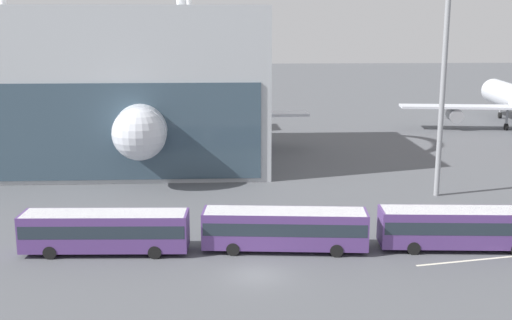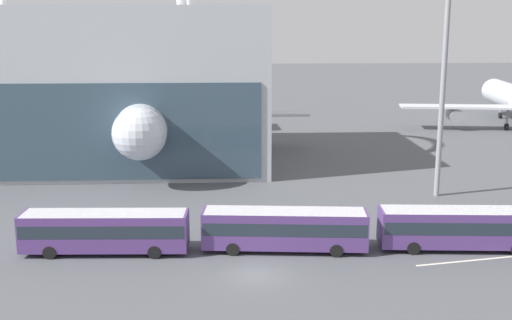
# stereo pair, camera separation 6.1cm
# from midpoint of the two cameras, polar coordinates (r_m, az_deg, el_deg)

# --- Properties ---
(ground_plane) EXTENTS (440.00, 440.00, 0.00)m
(ground_plane) POSITION_cam_midpoint_polar(r_m,az_deg,el_deg) (45.29, 0.07, -10.16)
(ground_plane) COLOR #515459
(airliner_at_gate_far) EXTENTS (42.14, 41.42, 16.34)m
(airliner_at_gate_far) POSITION_cam_midpoint_polar(r_m,az_deg,el_deg) (85.03, -9.34, 4.47)
(airliner_at_gate_far) COLOR silver
(airliner_at_gate_far) RESTS_ON ground_plane
(shuttle_bus_0) EXTENTS (12.62, 3.30, 3.16)m
(shuttle_bus_0) POSITION_cam_midpoint_polar(r_m,az_deg,el_deg) (50.01, -13.24, -6.02)
(shuttle_bus_0) COLOR #56387A
(shuttle_bus_0) RESTS_ON ground_plane
(shuttle_bus_1) EXTENTS (12.71, 3.89, 3.16)m
(shuttle_bus_1) POSITION_cam_midpoint_polar(r_m,az_deg,el_deg) (49.23, 2.59, -5.98)
(shuttle_bus_1) COLOR #56387A
(shuttle_bus_1) RESTS_ON ground_plane
(shuttle_bus_2) EXTENTS (12.68, 3.68, 3.16)m
(shuttle_bus_2) POSITION_cam_midpoint_polar(r_m,az_deg,el_deg) (51.92, 17.83, -5.61)
(shuttle_bus_2) COLOR #56387A
(shuttle_bus_2) RESTS_ON ground_plane
(floodlight_mast) EXTENTS (2.67, 2.67, 26.81)m
(floodlight_mast) POSITION_cam_midpoint_polar(r_m,az_deg,el_deg) (65.07, 16.71, 12.76)
(floodlight_mast) COLOR gray
(floodlight_mast) RESTS_ON ground_plane
(lane_stripe_1) EXTENTS (10.72, 2.25, 0.01)m
(lane_stripe_1) POSITION_cam_midpoint_polar(r_m,az_deg,el_deg) (50.89, 19.57, -8.32)
(lane_stripe_1) COLOR silver
(lane_stripe_1) RESTS_ON ground_plane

